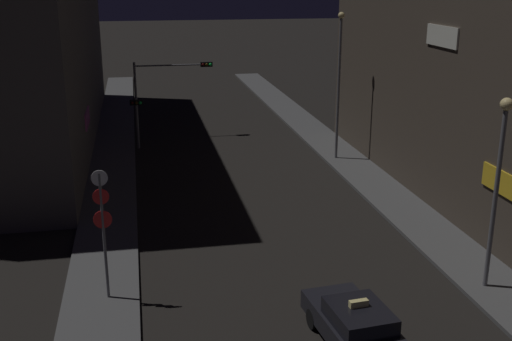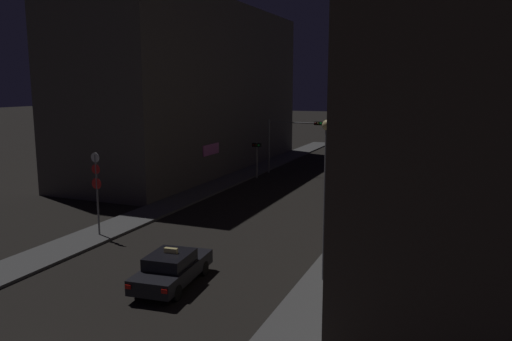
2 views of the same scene
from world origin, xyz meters
name	(u,v)px [view 2 (image 2 of 2)]	position (x,y,z in m)	size (l,w,h in m)	color
sidewalk_left	(227,182)	(-6.79, 29.79, 0.07)	(2.55, 63.59, 0.14)	#4C4C4C
sidewalk_right	(390,195)	(6.79, 29.79, 0.07)	(2.55, 63.59, 0.14)	#4C4C4C
building_facade_left	(196,88)	(-12.86, 35.72, 7.87)	(9.68, 31.64, 15.74)	#514C47
building_facade_right	(492,74)	(12.57, 19.41, 8.69)	(9.09, 29.03, 17.38)	#473D33
taxi	(172,268)	(0.71, 8.89, 0.74)	(2.22, 4.60, 1.62)	black
traffic_light_overhead	(290,134)	(-3.16, 35.86, 3.72)	(5.26, 0.41, 5.04)	slate
traffic_light_left_kerb	(257,152)	(-5.26, 32.81, 2.33)	(0.80, 0.41, 3.21)	slate
sign_pole_left	(97,186)	(-6.53, 13.18, 2.83)	(0.61, 0.10, 4.50)	slate
street_lamp_near_block	(326,181)	(6.42, 11.54, 4.34)	(0.42, 0.42, 6.66)	slate
street_lamp_far_block	(382,131)	(6.24, 27.94, 5.02)	(0.37, 0.37, 8.44)	slate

